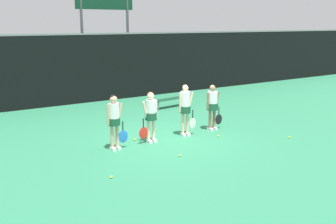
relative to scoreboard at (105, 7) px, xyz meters
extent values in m
plane|color=#2D7F56|center=(-1.88, -8.78, -4.55)|extent=(140.00, 140.00, 0.00)
cube|color=black|center=(-1.88, -1.56, -2.95)|extent=(60.00, 0.06, 3.21)
cube|color=slate|center=(-1.88, -1.56, -1.31)|extent=(60.00, 0.08, 0.08)
cylinder|color=#515156|center=(-1.29, 0.00, -1.60)|extent=(0.14, 0.14, 5.91)
cylinder|color=#515156|center=(1.29, 0.00, -1.60)|extent=(0.14, 0.14, 5.91)
cube|color=#19472D|center=(0.98, -4.69, -4.15)|extent=(2.07, 0.61, 0.04)
cylinder|color=slate|center=(1.79, -4.46, -4.36)|extent=(0.06, 0.06, 0.38)
cylinder|color=slate|center=(1.82, -4.71, -4.36)|extent=(0.06, 0.06, 0.38)
cylinder|color=slate|center=(0.13, -4.67, -4.36)|extent=(0.06, 0.06, 0.38)
cylinder|color=slate|center=(0.16, -4.92, -4.36)|extent=(0.06, 0.06, 0.38)
cylinder|color=tan|center=(-3.74, -8.84, -4.15)|extent=(0.10, 0.10, 0.80)
cylinder|color=tan|center=(-3.92, -8.85, -4.15)|extent=(0.10, 0.10, 0.80)
cube|color=white|center=(-3.74, -8.87, -4.51)|extent=(0.12, 0.24, 0.09)
cube|color=white|center=(-3.91, -8.88, -4.51)|extent=(0.12, 0.24, 0.09)
cylinder|color=#194C33|center=(-3.83, -8.85, -3.68)|extent=(0.36, 0.36, 0.22)
cylinder|color=white|center=(-3.83, -8.85, -3.43)|extent=(0.31, 0.31, 0.64)
sphere|color=tan|center=(-3.83, -8.85, -3.00)|extent=(0.23, 0.23, 0.23)
sphere|color=black|center=(-3.83, -8.83, -2.97)|extent=(0.21, 0.21, 0.21)
cylinder|color=tan|center=(-3.63, -8.84, -3.45)|extent=(0.20, 0.08, 0.61)
cylinder|color=tan|center=(-4.02, -8.85, -3.45)|extent=(0.08, 0.08, 0.61)
cylinder|color=black|center=(-3.55, -8.86, -3.84)|extent=(0.03, 0.03, 0.28)
ellipsoid|color=blue|center=(-3.55, -8.86, -4.18)|extent=(0.32, 0.03, 0.39)
cylinder|color=beige|center=(-2.43, -8.80, -4.16)|extent=(0.10, 0.10, 0.77)
cylinder|color=beige|center=(-2.61, -8.79, -4.16)|extent=(0.10, 0.10, 0.77)
cube|color=white|center=(-2.43, -8.83, -4.51)|extent=(0.12, 0.24, 0.09)
cube|color=white|center=(-2.61, -8.82, -4.51)|extent=(0.12, 0.24, 0.09)
cylinder|color=#194C33|center=(-2.52, -8.79, -3.69)|extent=(0.37, 0.37, 0.24)
cylinder|color=white|center=(-2.52, -8.79, -3.47)|extent=(0.33, 0.33, 0.61)
sphere|color=beige|center=(-2.52, -8.79, -3.05)|extent=(0.23, 0.23, 0.23)
sphere|color=olive|center=(-2.52, -8.77, -3.02)|extent=(0.21, 0.21, 0.21)
cylinder|color=beige|center=(-2.73, -8.78, -3.49)|extent=(0.20, 0.08, 0.58)
cylinder|color=beige|center=(-2.33, -8.80, -3.49)|extent=(0.08, 0.08, 0.58)
cylinder|color=black|center=(-2.81, -8.80, -3.87)|extent=(0.03, 0.03, 0.28)
ellipsoid|color=red|center=(-2.81, -8.80, -4.20)|extent=(0.32, 0.03, 0.39)
cylinder|color=beige|center=(-1.09, -8.79, -4.14)|extent=(0.10, 0.10, 0.83)
cylinder|color=beige|center=(-1.25, -8.76, -4.14)|extent=(0.10, 0.10, 0.83)
cube|color=white|center=(-1.09, -8.82, -4.51)|extent=(0.15, 0.26, 0.09)
cube|color=white|center=(-1.26, -8.79, -4.51)|extent=(0.15, 0.26, 0.09)
cylinder|color=#194C33|center=(-1.17, -8.77, -3.64)|extent=(0.36, 0.36, 0.23)
cylinder|color=white|center=(-1.17, -8.77, -3.37)|extent=(0.31, 0.31, 0.70)
sphere|color=beige|center=(-1.17, -8.77, -2.92)|extent=(0.20, 0.20, 0.20)
sphere|color=#D8B772|center=(-1.17, -8.75, -2.90)|extent=(0.18, 0.18, 0.18)
cylinder|color=beige|center=(-0.98, -8.81, -3.38)|extent=(0.22, 0.11, 0.67)
cylinder|color=beige|center=(-1.35, -8.74, -3.38)|extent=(0.08, 0.08, 0.67)
cylinder|color=black|center=(-0.90, -8.84, -3.81)|extent=(0.03, 0.03, 0.28)
ellipsoid|color=silver|center=(-0.90, -8.84, -4.15)|extent=(0.26, 0.03, 0.39)
cylinder|color=#8C664C|center=(0.16, -8.70, -4.17)|extent=(0.10, 0.10, 0.77)
cylinder|color=#8C664C|center=(-0.03, -8.70, -4.17)|extent=(0.10, 0.10, 0.77)
cube|color=white|center=(0.16, -8.73, -4.51)|extent=(0.11, 0.24, 0.09)
cube|color=white|center=(-0.03, -8.73, -4.51)|extent=(0.11, 0.24, 0.09)
cylinder|color=#194C33|center=(0.07, -8.70, -3.70)|extent=(0.40, 0.40, 0.24)
cylinder|color=white|center=(0.07, -8.70, -3.47)|extent=(0.35, 0.35, 0.63)
sphere|color=#8C664C|center=(0.07, -8.70, -3.05)|extent=(0.20, 0.20, 0.20)
sphere|color=#D8B772|center=(0.07, -8.68, -3.02)|extent=(0.19, 0.19, 0.19)
cylinder|color=#8C664C|center=(0.28, -8.70, -3.48)|extent=(0.20, 0.08, 0.60)
cylinder|color=#8C664C|center=(-0.14, -8.70, -3.48)|extent=(0.08, 0.08, 0.60)
cylinder|color=black|center=(0.36, -8.72, -3.87)|extent=(0.03, 0.03, 0.28)
ellipsoid|color=black|center=(0.36, -8.72, -4.20)|extent=(0.31, 0.03, 0.38)
sphere|color=#CCE033|center=(-0.33, -9.54, -4.52)|extent=(0.07, 0.07, 0.07)
sphere|color=#CCE033|center=(-2.89, -8.36, -4.52)|extent=(0.07, 0.07, 0.07)
sphere|color=#CCE033|center=(-1.72, -7.71, -4.52)|extent=(0.07, 0.07, 0.07)
sphere|color=#CCE033|center=(-2.56, -10.46, -4.52)|extent=(0.07, 0.07, 0.07)
sphere|color=#CCE033|center=(-4.89, -10.86, -4.52)|extent=(0.07, 0.07, 0.07)
sphere|color=#CCE033|center=(1.54, -10.95, -4.52)|extent=(0.07, 0.07, 0.07)
camera|label=1|loc=(-8.70, -19.22, -0.81)|focal=42.00mm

